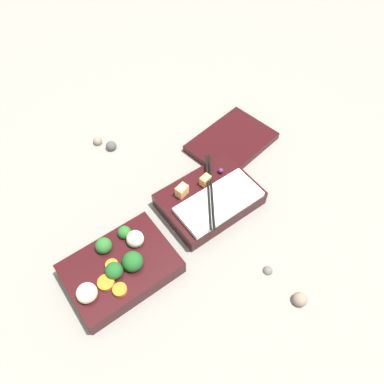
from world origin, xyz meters
TOP-DOWN VIEW (x-y plane):
  - ground_plane at (0.00, 0.00)m, footprint 3.00×3.00m
  - bento_tray_vegetable at (-0.11, -0.02)m, footprint 0.21×0.15m
  - bento_tray_rice at (0.13, 0.01)m, footprint 0.21×0.17m
  - bento_lid at (0.29, 0.12)m, footprint 0.22×0.18m
  - pebble_0 at (0.12, -0.19)m, footprint 0.02×0.02m
  - pebble_1 at (0.13, -0.27)m, footprint 0.03×0.03m
  - pebble_2 at (0.04, 0.29)m, footprint 0.03×0.03m
  - pebble_3 at (0.02, 0.33)m, footprint 0.02×0.02m

SIDE VIEW (x-z plane):
  - ground_plane at x=0.00m, z-range 0.00..0.00m
  - pebble_0 at x=0.12m, z-range 0.00..0.01m
  - pebble_3 at x=0.02m, z-range -0.01..0.02m
  - pebble_2 at x=0.04m, z-range -0.01..0.02m
  - pebble_1 at x=0.13m, z-range -0.01..0.02m
  - bento_lid at x=0.29m, z-range 0.00..0.02m
  - bento_tray_rice at x=0.13m, z-range -0.01..0.06m
  - bento_tray_vegetable at x=-0.11m, z-range -0.01..0.06m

